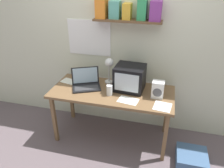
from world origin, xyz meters
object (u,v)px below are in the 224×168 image
(desk_lamp, at_px, (109,65))
(loose_paper_near_laptop, at_px, (162,107))
(floor_cushion, at_px, (191,158))
(laptop, at_px, (86,82))
(loose_paper_near_monitor, at_px, (128,100))
(space_heater, at_px, (158,89))
(crt_monitor, at_px, (130,78))
(juice_glass, at_px, (109,91))
(corner_desk, at_px, (112,95))
(printed_handout, at_px, (69,81))

(desk_lamp, bearing_deg, loose_paper_near_laptop, -47.20)
(loose_paper_near_laptop, relative_size, floor_cushion, 0.61)
(laptop, xyz_separation_m, loose_paper_near_monitor, (0.61, -0.21, -0.06))
(space_heater, distance_m, floor_cushion, 0.95)
(crt_monitor, height_order, loose_paper_near_monitor, crt_monitor)
(crt_monitor, relative_size, laptop, 0.88)
(loose_paper_near_monitor, bearing_deg, juice_glass, 163.23)
(corner_desk, bearing_deg, crt_monitor, 28.43)
(laptop, height_order, juice_glass, laptop)
(laptop, relative_size, juice_glass, 3.32)
(loose_paper_near_monitor, xyz_separation_m, loose_paper_near_laptop, (0.40, -0.03, 0.00))
(desk_lamp, distance_m, floor_cushion, 1.54)
(desk_lamp, height_order, printed_handout, desk_lamp)
(crt_monitor, bearing_deg, printed_handout, -176.32)
(crt_monitor, relative_size, loose_paper_near_laptop, 1.73)
(desk_lamp, bearing_deg, corner_desk, -84.13)
(corner_desk, xyz_separation_m, crt_monitor, (0.21, 0.11, 0.23))
(juice_glass, xyz_separation_m, loose_paper_near_laptop, (0.65, -0.11, -0.06))
(juice_glass, bearing_deg, floor_cushion, -7.05)
(corner_desk, distance_m, loose_paper_near_monitor, 0.31)
(corner_desk, xyz_separation_m, juice_glass, (-0.01, -0.10, 0.13))
(laptop, bearing_deg, crt_monitor, -16.85)
(desk_lamp, bearing_deg, space_heater, -35.09)
(desk_lamp, distance_m, printed_handout, 0.63)
(loose_paper_near_monitor, height_order, floor_cushion, loose_paper_near_monitor)
(desk_lamp, height_order, loose_paper_near_monitor, desk_lamp)
(desk_lamp, xyz_separation_m, loose_paper_near_laptop, (0.73, -0.39, -0.27))
(space_heater, xyz_separation_m, loose_paper_near_laptop, (0.08, -0.20, -0.10))
(laptop, height_order, desk_lamp, desk_lamp)
(corner_desk, bearing_deg, loose_paper_near_laptop, -17.96)
(printed_handout, bearing_deg, crt_monitor, -0.16)
(space_heater, bearing_deg, floor_cushion, -23.64)
(printed_handout, bearing_deg, laptop, -16.01)
(space_heater, height_order, floor_cushion, space_heater)
(loose_paper_near_monitor, xyz_separation_m, floor_cushion, (0.82, -0.06, -0.67))
(corner_desk, bearing_deg, juice_glass, -93.31)
(laptop, bearing_deg, corner_desk, -29.75)
(loose_paper_near_laptop, relative_size, printed_handout, 0.93)
(corner_desk, xyz_separation_m, space_heater, (0.57, -0.01, 0.17))
(printed_handout, bearing_deg, loose_paper_near_monitor, -18.05)
(floor_cushion, bearing_deg, laptop, 169.45)
(desk_lamp, relative_size, printed_handout, 1.56)
(loose_paper_near_laptop, bearing_deg, loose_paper_near_monitor, 175.58)
(desk_lamp, bearing_deg, floor_cushion, -39.01)
(space_heater, bearing_deg, laptop, 178.59)
(crt_monitor, height_order, loose_paper_near_laptop, crt_monitor)
(juice_glass, height_order, space_heater, space_heater)
(laptop, relative_size, printed_handout, 1.82)
(loose_paper_near_laptop, xyz_separation_m, printed_handout, (-1.30, 0.32, 0.00))
(laptop, height_order, space_heater, laptop)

